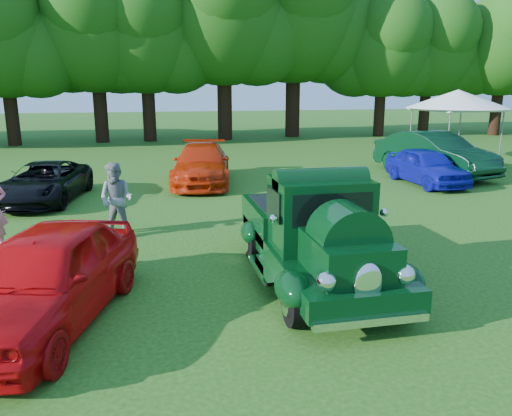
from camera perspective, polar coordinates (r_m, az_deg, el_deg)
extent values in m
plane|color=#1E4D12|center=(8.90, -3.08, -9.33)|extent=(120.00, 120.00, 0.00)
cylinder|color=black|center=(7.55, 4.40, -10.57)|extent=(0.23, 0.77, 0.77)
cylinder|color=black|center=(8.18, 16.30, -9.13)|extent=(0.23, 0.77, 0.77)
cylinder|color=black|center=(10.25, -0.30, -3.82)|extent=(0.23, 0.77, 0.77)
cylinder|color=black|center=(10.72, 8.83, -3.18)|extent=(0.23, 0.77, 0.77)
cube|color=black|center=(9.13, 6.89, -5.15)|extent=(1.80, 4.70, 0.36)
cube|color=black|center=(7.75, 10.35, -5.53)|extent=(1.15, 1.52, 0.65)
cube|color=black|center=(8.78, 7.32, -0.66)|extent=(1.63, 1.20, 1.25)
cube|color=black|center=(8.21, 8.68, -0.16)|extent=(1.36, 0.06, 0.54)
cube|color=black|center=(10.35, 4.38, -1.09)|extent=(1.80, 2.14, 0.61)
cube|color=black|center=(10.28, 4.41, 0.48)|extent=(1.55, 1.88, 0.05)
ellipsoid|color=black|center=(7.46, 4.20, -9.21)|extent=(0.52, 0.90, 0.52)
ellipsoid|color=black|center=(8.12, 16.59, -7.81)|extent=(0.52, 0.90, 0.52)
ellipsoid|color=black|center=(10.18, -0.65, -2.83)|extent=(0.40, 0.75, 0.44)
ellipsoid|color=black|center=(10.69, 9.18, -2.19)|extent=(0.40, 0.75, 0.44)
ellipsoid|color=white|center=(7.12, 12.70, -8.50)|extent=(0.42, 0.13, 0.62)
sphere|color=white|center=(6.95, 8.04, -8.31)|extent=(0.29, 0.29, 0.29)
sphere|color=white|center=(7.42, 16.64, -7.33)|extent=(0.29, 0.29, 0.29)
cube|color=white|center=(7.19, 13.02, -12.50)|extent=(1.69, 0.12, 0.12)
cube|color=white|center=(11.46, 2.83, -1.74)|extent=(1.69, 0.12, 0.12)
imported|color=red|center=(8.11, -22.95, -7.26)|extent=(2.92, 4.64, 1.47)
imported|color=black|center=(16.63, -23.06, 2.73)|extent=(2.66, 4.56, 1.19)
imported|color=red|center=(18.19, -6.23, 4.99)|extent=(2.69, 5.11, 1.41)
imported|color=#0E12A1|center=(19.02, 18.90, 4.54)|extent=(1.67, 3.87, 1.30)
imported|color=black|center=(20.94, 19.69, 5.84)|extent=(3.08, 5.45, 1.70)
imported|color=gray|center=(12.23, -15.66, 0.95)|extent=(1.05, 0.97, 1.75)
cube|color=white|center=(24.12, 21.94, 10.43)|extent=(3.24, 3.24, 0.12)
cone|color=white|center=(24.10, 22.04, 11.50)|extent=(4.75, 4.75, 0.80)
cylinder|color=slate|center=(22.32, 21.08, 7.08)|extent=(0.06, 0.06, 2.40)
cylinder|color=slate|center=(24.49, 17.22, 7.91)|extent=(0.06, 0.06, 2.40)
cylinder|color=slate|center=(24.07, 26.20, 7.02)|extent=(0.06, 0.06, 2.40)
cylinder|color=slate|center=(26.09, 22.18, 7.85)|extent=(0.06, 0.06, 2.40)
cylinder|color=black|center=(32.83, -26.15, 9.68)|extent=(0.75, 0.75, 3.73)
sphere|color=#14450E|center=(32.89, -26.97, 17.06)|extent=(6.83, 6.83, 6.83)
cylinder|color=black|center=(32.72, -17.35, 10.77)|extent=(0.82, 0.82, 4.10)
sphere|color=#14450E|center=(32.84, -17.97, 18.91)|extent=(7.49, 7.49, 7.49)
cylinder|color=black|center=(32.61, -12.14, 11.01)|extent=(0.80, 0.80, 4.01)
sphere|color=#14450E|center=(32.72, -12.57, 19.03)|extent=(7.34, 7.34, 7.34)
cylinder|color=black|center=(32.95, -3.60, 11.87)|extent=(0.93, 0.93, 4.66)
sphere|color=#14450E|center=(33.19, -3.75, 21.08)|extent=(8.52, 8.52, 8.52)
cylinder|color=black|center=(34.87, 4.22, 12.15)|extent=(0.98, 0.98, 4.88)
sphere|color=#14450E|center=(35.14, 4.39, 21.25)|extent=(8.92, 8.92, 8.92)
cylinder|color=black|center=(36.07, 13.93, 10.86)|extent=(0.73, 0.73, 3.63)
sphere|color=#14450E|center=(36.12, 14.33, 17.43)|extent=(6.64, 6.64, 6.64)
cylinder|color=black|center=(37.91, 18.70, 10.68)|extent=(0.73, 0.73, 3.64)
sphere|color=#14450E|center=(37.95, 19.20, 16.94)|extent=(6.66, 6.66, 6.66)
cylinder|color=black|center=(39.62, 25.75, 10.22)|extent=(0.75, 0.75, 3.74)
sphere|color=#14450E|center=(39.67, 26.43, 16.35)|extent=(6.83, 6.83, 6.83)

